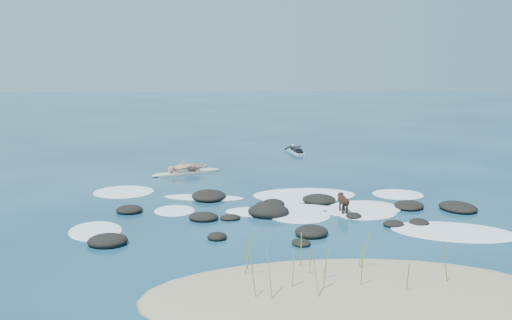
{
  "coord_description": "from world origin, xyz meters",
  "views": [
    {
      "loc": [
        -2.9,
        -19.6,
        4.97
      ],
      "look_at": [
        -0.96,
        4.0,
        0.9
      ],
      "focal_mm": 40.0,
      "sensor_mm": 36.0,
      "label": 1
    }
  ],
  "objects": [
    {
      "name": "dog",
      "position": [
        1.49,
        -1.51,
        0.45
      ],
      "size": [
        0.28,
        1.06,
        0.67
      ],
      "rotation": [
        0.0,
        0.0,
        1.6
      ],
      "color": "black",
      "rests_on": "ground"
    },
    {
      "name": "standing_surfer_rig",
      "position": [
        -3.97,
        5.85,
        0.75
      ],
      "size": [
        3.13,
        1.76,
        1.9
      ],
      "rotation": [
        0.0,
        0.0,
        0.46
      ],
      "color": "beige",
      "rests_on": "ground"
    },
    {
      "name": "reef_rocks",
      "position": [
        0.9,
        -1.95,
        0.09
      ],
      "size": [
        13.84,
        7.3,
        0.5
      ],
      "color": "black",
      "rests_on": "ground"
    },
    {
      "name": "ground",
      "position": [
        0.0,
        0.0,
        0.0
      ],
      "size": [
        160.0,
        160.0,
        0.0
      ],
      "primitive_type": "plane",
      "color": "#0A2642",
      "rests_on": "ground"
    },
    {
      "name": "breaking_foam",
      "position": [
        -0.16,
        -0.54,
        0.01
      ],
      "size": [
        14.04,
        9.18,
        0.12
      ],
      "color": "white",
      "rests_on": "ground"
    },
    {
      "name": "dune_grass",
      "position": [
        -0.56,
        -7.95,
        0.61
      ],
      "size": [
        4.42,
        1.98,
        1.23
      ],
      "color": "olive",
      "rests_on": "ground"
    },
    {
      "name": "paddling_surfer_rig",
      "position": [
        1.89,
        11.48,
        0.13
      ],
      "size": [
        0.98,
        2.2,
        0.38
      ],
      "rotation": [
        0.0,
        0.0,
        1.69
      ],
      "color": "white",
      "rests_on": "ground"
    },
    {
      "name": "sand_dune",
      "position": [
        0.0,
        -8.2,
        0.0
      ],
      "size": [
        9.0,
        4.4,
        0.6
      ],
      "primitive_type": "ellipsoid",
      "color": "#9E8966",
      "rests_on": "ground"
    }
  ]
}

